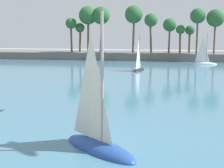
{
  "coord_description": "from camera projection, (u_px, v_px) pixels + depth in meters",
  "views": [
    {
      "loc": [
        2.17,
        3.1,
        7.27
      ],
      "look_at": [
        -0.04,
        16.97,
        4.98
      ],
      "focal_mm": 53.0,
      "sensor_mm": 36.0,
      "label": 1
    }
  ],
  "objects": [
    {
      "name": "sea",
      "position": [
        153.0,
        68.0,
        63.98
      ],
      "size": [
        220.0,
        114.63,
        0.06
      ],
      "primitive_type": "cube",
      "color": "teal",
      "rests_on": "ground"
    },
    {
      "name": "palm_headland",
      "position": [
        163.0,
        41.0,
        79.85
      ],
      "size": [
        87.87,
        7.09,
        13.23
      ],
      "color": "#605B54",
      "rests_on": "ground"
    },
    {
      "name": "sailboat_near_shore",
      "position": [
        98.0,
        137.0,
        20.12
      ],
      "size": [
        5.89,
        5.37,
        8.91
      ],
      "color": "#234793",
      "rests_on": "sea"
    },
    {
      "name": "sailboat_toward_headland",
      "position": [
        205.0,
        61.0,
        71.02
      ],
      "size": [
        5.13,
        2.34,
        7.18
      ],
      "color": "white",
      "rests_on": "sea"
    },
    {
      "name": "sailboat_far_left",
      "position": [
        139.0,
        67.0,
        59.56
      ],
      "size": [
        2.36,
        4.98,
        6.94
      ],
      "color": "black",
      "rests_on": "sea"
    }
  ]
}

